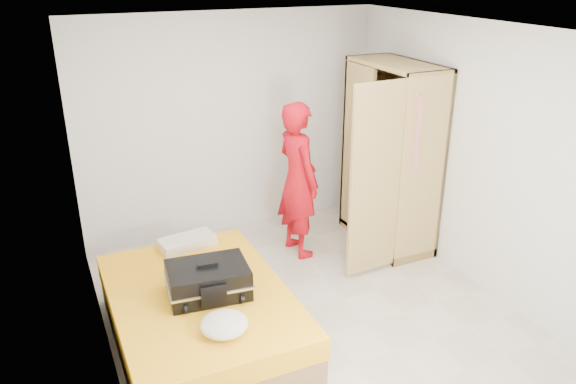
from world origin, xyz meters
name	(u,v)px	position (x,y,z in m)	size (l,w,h in m)	color
room	(308,183)	(0.00, 0.00, 1.30)	(4.00, 4.02, 2.60)	beige
bed	(201,317)	(-1.05, -0.07, 0.25)	(1.42, 2.02, 0.50)	#9E7047
wardrobe	(389,162)	(1.45, 0.86, 1.00)	(1.17, 1.21, 2.10)	tan
person	(298,180)	(0.43, 1.09, 0.87)	(0.64, 0.42, 1.75)	red
suitcase	(208,280)	(-0.98, -0.12, 0.63)	(0.72, 0.57, 0.29)	black
round_cushion	(224,324)	(-1.03, -0.68, 0.57)	(0.36, 0.36, 0.14)	silver
pillow	(187,242)	(-0.92, 0.78, 0.55)	(0.53, 0.27, 0.10)	silver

